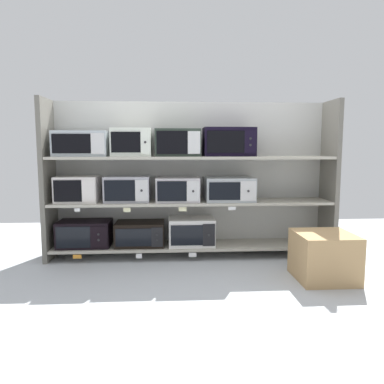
% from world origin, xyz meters
% --- Properties ---
extents(ground, '(7.07, 6.00, 0.02)m').
position_xyz_m(ground, '(0.00, -1.00, -0.01)').
color(ground, '#B2B7BC').
extents(back_panel, '(3.27, 0.04, 1.74)m').
position_xyz_m(back_panel, '(0.00, 0.24, 0.87)').
color(back_panel, '#B2B2AD').
rests_on(back_panel, ground).
extents(upright_left, '(0.05, 0.44, 1.74)m').
position_xyz_m(upright_left, '(-1.56, 0.00, 0.87)').
color(upright_left, '#68645B').
rests_on(upright_left, ground).
extents(upright_right, '(0.05, 0.44, 1.74)m').
position_xyz_m(upright_right, '(1.56, 0.00, 0.87)').
color(upright_right, '#68645B').
rests_on(upright_right, ground).
extents(shelf_0, '(3.07, 0.44, 0.03)m').
position_xyz_m(shelf_0, '(0.00, 0.00, 0.12)').
color(shelf_0, '#ADA899').
rests_on(shelf_0, ground).
extents(microwave_0, '(0.57, 0.37, 0.28)m').
position_xyz_m(microwave_0, '(-1.19, -0.00, 0.28)').
color(microwave_0, black).
rests_on(microwave_0, shelf_0).
extents(microwave_1, '(0.53, 0.38, 0.26)m').
position_xyz_m(microwave_1, '(-0.58, -0.00, 0.27)').
color(microwave_1, black).
rests_on(microwave_1, shelf_0).
extents(microwave_2, '(0.51, 0.40, 0.30)m').
position_xyz_m(microwave_2, '(-0.01, -0.00, 0.29)').
color(microwave_2, white).
rests_on(microwave_2, shelf_0).
extents(price_tag_0, '(0.09, 0.00, 0.04)m').
position_xyz_m(price_tag_0, '(-1.23, -0.22, 0.08)').
color(price_tag_0, orange).
extents(price_tag_1, '(0.07, 0.00, 0.05)m').
position_xyz_m(price_tag_1, '(-0.58, -0.22, 0.08)').
color(price_tag_1, white).
extents(price_tag_2, '(0.08, 0.00, 0.05)m').
position_xyz_m(price_tag_2, '(-0.01, -0.22, 0.08)').
color(price_tag_2, white).
extents(shelf_1, '(3.07, 0.44, 0.03)m').
position_xyz_m(shelf_1, '(0.00, 0.00, 0.62)').
color(shelf_1, '#ADA899').
extents(microwave_3, '(0.45, 0.34, 0.28)m').
position_xyz_m(microwave_3, '(-1.25, -0.00, 0.77)').
color(microwave_3, silver).
rests_on(microwave_3, shelf_1).
extents(microwave_4, '(0.49, 0.34, 0.28)m').
position_xyz_m(microwave_4, '(-0.71, -0.00, 0.77)').
color(microwave_4, '#A3A2AC').
rests_on(microwave_4, shelf_1).
extents(microwave_5, '(0.48, 0.39, 0.27)m').
position_xyz_m(microwave_5, '(-0.16, -0.00, 0.76)').
color(microwave_5, '#B9B4B8').
rests_on(microwave_5, shelf_1).
extents(microwave_6, '(0.54, 0.42, 0.26)m').
position_xyz_m(microwave_6, '(0.42, -0.00, 0.76)').
color(microwave_6, '#9FA6A9').
rests_on(microwave_6, shelf_1).
extents(price_tag_3, '(0.06, 0.00, 0.03)m').
position_xyz_m(price_tag_3, '(-1.21, -0.22, 0.58)').
color(price_tag_3, white).
extents(price_tag_4, '(0.07, 0.00, 0.04)m').
position_xyz_m(price_tag_4, '(-0.70, -0.22, 0.57)').
color(price_tag_4, beige).
extents(price_tag_5, '(0.08, 0.00, 0.04)m').
position_xyz_m(price_tag_5, '(-0.11, -0.22, 0.57)').
color(price_tag_5, beige).
extents(price_tag_6, '(0.08, 0.00, 0.04)m').
position_xyz_m(price_tag_6, '(0.41, -0.22, 0.58)').
color(price_tag_6, white).
extents(shelf_2, '(3.07, 0.44, 0.03)m').
position_xyz_m(shelf_2, '(0.00, 0.00, 1.11)').
color(shelf_2, '#ADA899').
extents(microwave_7, '(0.57, 0.35, 0.27)m').
position_xyz_m(microwave_7, '(-1.19, -0.00, 1.26)').
color(microwave_7, '#B0BBC2').
rests_on(microwave_7, shelf_2).
extents(microwave_8, '(0.42, 0.37, 0.30)m').
position_xyz_m(microwave_8, '(-0.65, -0.00, 1.28)').
color(microwave_8, silver).
rests_on(microwave_8, shelf_2).
extents(microwave_9, '(0.49, 0.34, 0.30)m').
position_xyz_m(microwave_9, '(-0.16, -0.00, 1.27)').
color(microwave_9, '#2A352C').
rests_on(microwave_9, shelf_2).
extents(microwave_10, '(0.56, 0.34, 0.31)m').
position_xyz_m(microwave_10, '(0.41, -0.00, 1.28)').
color(microwave_10, black).
rests_on(microwave_10, shelf_2).
extents(shipping_carton, '(0.51, 0.51, 0.44)m').
position_xyz_m(shipping_carton, '(1.18, -0.81, 0.22)').
color(shipping_carton, tan).
rests_on(shipping_carton, ground).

